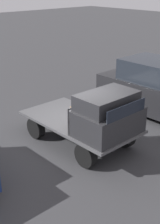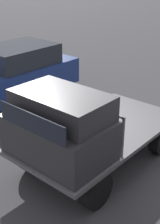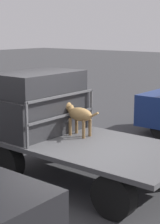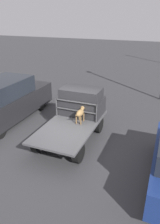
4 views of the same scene
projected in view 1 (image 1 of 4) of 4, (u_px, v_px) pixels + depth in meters
ground_plane at (79, 142)px, 10.04m from camera, size 80.00×80.00×0.00m
flatbed_truck at (79, 126)px, 9.82m from camera, size 3.81×1.98×0.75m
truck_cab at (108, 115)px, 8.70m from camera, size 1.24×1.86×1.20m
truck_headboard at (92, 109)px, 9.16m from camera, size 0.04×1.86×0.81m
dog at (81, 114)px, 9.14m from camera, size 0.88×0.26×0.67m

